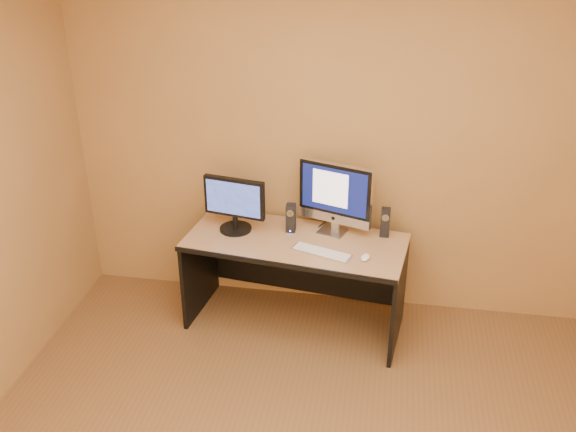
% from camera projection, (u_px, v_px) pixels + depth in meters
% --- Properties ---
extents(walls, '(4.00, 4.00, 2.60)m').
position_uv_depth(walls, '(310.00, 302.00, 2.68)').
color(walls, '#A57842').
rests_on(walls, ground).
extents(desk, '(1.57, 0.84, 0.70)m').
position_uv_depth(desk, '(295.00, 283.00, 4.56)').
color(desk, tan).
rests_on(desk, ground).
extents(imac, '(0.57, 0.36, 0.52)m').
position_uv_depth(imac, '(333.00, 199.00, 4.40)').
color(imac, '#BBBCC0').
rests_on(imac, desk).
extents(second_monitor, '(0.48, 0.30, 0.39)m').
position_uv_depth(second_monitor, '(235.00, 205.00, 4.45)').
color(second_monitor, black).
rests_on(second_monitor, desk).
extents(speaker_left, '(0.06, 0.07, 0.21)m').
position_uv_depth(speaker_left, '(291.00, 218.00, 4.48)').
color(speaker_left, black).
rests_on(speaker_left, desk).
extents(speaker_right, '(0.06, 0.07, 0.21)m').
position_uv_depth(speaker_right, '(385.00, 222.00, 4.42)').
color(speaker_right, black).
rests_on(speaker_right, desk).
extents(keyboard, '(0.42, 0.23, 0.02)m').
position_uv_depth(keyboard, '(322.00, 252.00, 4.24)').
color(keyboard, silver).
rests_on(keyboard, desk).
extents(mouse, '(0.07, 0.11, 0.03)m').
position_uv_depth(mouse, '(365.00, 257.00, 4.17)').
color(mouse, white).
rests_on(mouse, desk).
extents(cable_a, '(0.09, 0.19, 0.01)m').
position_uv_depth(cable_a, '(336.00, 224.00, 4.62)').
color(cable_a, black).
rests_on(cable_a, desk).
extents(cable_b, '(0.07, 0.16, 0.01)m').
position_uv_depth(cable_b, '(324.00, 223.00, 4.63)').
color(cable_b, black).
rests_on(cable_b, desk).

